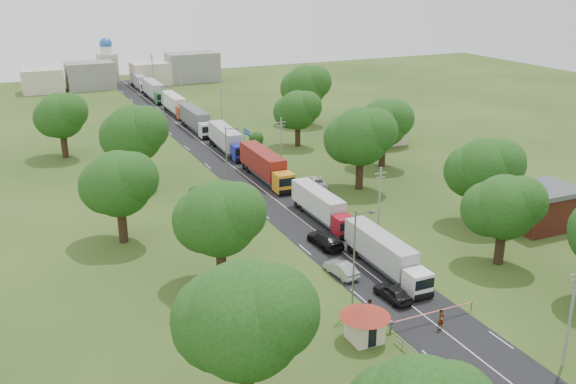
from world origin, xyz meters
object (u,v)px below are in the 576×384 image
pedestrian_near (441,320)px  guard_booth (365,318)px  truck_0 (385,254)px  info_sign (247,136)px  car_lane_mid (341,269)px  boom_barrier (420,316)px  car_lane_front (393,293)px

pedestrian_near → guard_booth: bearing=155.3°
truck_0 → guard_booth: bearing=-129.8°
info_sign → pedestrian_near: bearing=-94.9°
info_sign → guard_booth: bearing=-101.7°
truck_0 → car_lane_mid: (-4.62, 1.05, -1.29)m
guard_booth → truck_0: size_ratio=0.32×
boom_barrier → car_lane_front: bearing=85.9°
pedestrian_near → truck_0: bearing=68.1°
info_sign → boom_barrier: bearing=-96.2°
car_lane_front → car_lane_mid: size_ratio=1.00×
truck_0 → car_lane_front: bearing=-115.1°
truck_0 → pedestrian_near: truck_0 is taller
boom_barrier → guard_booth: size_ratio=2.10×
car_lane_mid → boom_barrier: bearing=91.6°
guard_booth → boom_barrier: bearing=0.0°
info_sign → car_lane_mid: info_sign is taller
car_lane_front → pedestrian_near: bearing=94.2°
truck_0 → car_lane_mid: bearing=167.1°
pedestrian_near → info_sign: bearing=71.4°
info_sign → pedestrian_near: size_ratio=2.12×
guard_booth → info_sign: bearing=78.3°
truck_0 → car_lane_front: (-2.62, -5.59, -1.26)m
boom_barrier → guard_booth: (-5.84, -0.00, 1.27)m
guard_booth → pedestrian_near: 7.32m
truck_0 → car_lane_mid: 4.91m
info_sign → pedestrian_near: 61.65m
boom_barrier → car_lane_mid: (-1.64, 11.64, -0.14)m
car_lane_front → car_lane_mid: bearing=-77.0°
boom_barrier → truck_0: truck_0 is taller
guard_booth → car_lane_front: (6.20, 5.00, -1.38)m
info_sign → car_lane_mid: (-8.20, -48.36, -2.25)m
truck_0 → pedestrian_near: bearing=-98.2°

